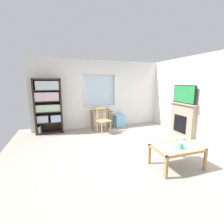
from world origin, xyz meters
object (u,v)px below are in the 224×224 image
at_px(wooden_chair, 103,120).
at_px(plastic_drawer_unit, 119,121).
at_px(bookshelf, 48,103).
at_px(sippy_cup, 181,146).
at_px(desk_under_window, 101,114).
at_px(coffee_table, 177,150).
at_px(tv, 184,94).
at_px(fireplace, 182,119).

relative_size(wooden_chair, plastic_drawer_unit, 1.80).
bearing_deg(bookshelf, wooden_chair, -19.16).
bearing_deg(bookshelf, sippy_cup, -52.13).
bearing_deg(desk_under_window, coffee_table, -76.13).
bearing_deg(tv, bookshelf, 158.84).
distance_m(wooden_chair, plastic_drawer_unit, 1.02).
xyz_separation_m(bookshelf, sippy_cup, (2.66, -3.42, -0.56)).
bearing_deg(tv, sippy_cup, -132.12).
xyz_separation_m(wooden_chair, tv, (2.48, -1.03, 0.92)).
distance_m(plastic_drawer_unit, tv, 2.57).
distance_m(wooden_chair, tv, 2.84).
bearing_deg(plastic_drawer_unit, tv, -43.82).
bearing_deg(desk_under_window, tv, -32.59).
xyz_separation_m(bookshelf, tv, (4.27, -1.65, 0.33)).
bearing_deg(sippy_cup, desk_under_window, 103.77).
height_order(plastic_drawer_unit, sippy_cup, sippy_cup).
bearing_deg(tv, fireplace, 0.00).
distance_m(bookshelf, plastic_drawer_unit, 2.72).
distance_m(desk_under_window, wooden_chair, 0.53).
xyz_separation_m(desk_under_window, fireplace, (2.43, -1.54, -0.03)).
bearing_deg(plastic_drawer_unit, bookshelf, 178.77).
xyz_separation_m(desk_under_window, wooden_chair, (-0.06, -0.52, -0.11)).
xyz_separation_m(wooden_chair, sippy_cup, (0.87, -2.80, 0.03)).
relative_size(bookshelf, plastic_drawer_unit, 3.78).
bearing_deg(bookshelf, coffee_table, -51.52).
xyz_separation_m(tv, coffee_table, (-1.62, -1.68, -1.00)).
bearing_deg(tv, coffee_table, -134.05).
bearing_deg(desk_under_window, wooden_chair, -96.79).
height_order(bookshelf, coffee_table, bookshelf).
xyz_separation_m(bookshelf, plastic_drawer_unit, (2.60, -0.06, -0.80)).
distance_m(bookshelf, desk_under_window, 1.91).
relative_size(tv, coffee_table, 0.95).
distance_m(fireplace, sippy_cup, 2.40).
distance_m(wooden_chair, sippy_cup, 2.94).
height_order(fireplace, tv, tv).
bearing_deg(desk_under_window, fireplace, -32.40).
xyz_separation_m(bookshelf, wooden_chair, (1.79, -0.62, -0.59)).
xyz_separation_m(fireplace, coffee_table, (-1.64, -1.68, -0.16)).
bearing_deg(wooden_chair, bookshelf, 160.84).
bearing_deg(coffee_table, tv, 45.95).
height_order(bookshelf, desk_under_window, bookshelf).
xyz_separation_m(desk_under_window, coffee_table, (0.80, -3.22, -0.19)).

